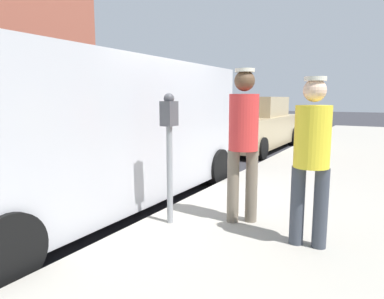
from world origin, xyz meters
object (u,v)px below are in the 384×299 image
pedestrian_in_red (243,135)px  parked_van (96,130)px  pedestrian_in_yellow (312,152)px  parked_sedan_ahead (253,126)px  parking_meter_near (169,136)px

pedestrian_in_red → parked_van: parked_van is taller
parked_van → pedestrian_in_yellow: bearing=-3.8°
pedestrian_in_yellow → parked_sedan_ahead: bearing=114.1°
parked_van → parked_sedan_ahead: (-0.06, 6.74, -0.41)m
pedestrian_in_red → parked_van: size_ratio=0.34×
pedestrian_in_red → parked_sedan_ahead: bearing=109.0°
pedestrian_in_yellow → parked_van: 3.05m
parking_meter_near → pedestrian_in_red: bearing=32.7°
parked_sedan_ahead → parked_van: bearing=-89.5°
parked_sedan_ahead → pedestrian_in_yellow: bearing=-65.9°
parking_meter_near → pedestrian_in_yellow: (1.55, 0.15, -0.08)m
parked_van → parked_sedan_ahead: 6.75m
pedestrian_in_yellow → pedestrian_in_red: size_ratio=0.93×
pedestrian_in_red → parked_van: (-2.22, -0.11, -0.03)m
pedestrian_in_yellow → parked_van: size_ratio=0.32×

